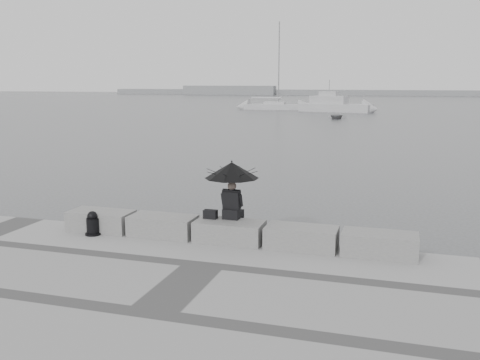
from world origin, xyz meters
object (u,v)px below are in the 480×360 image
(sailboat_left, at_px, (275,106))
(motor_cruiser, at_px, (336,105))
(dinghy, at_px, (336,116))
(mooring_bollard, at_px, (93,225))
(seated_person, at_px, (232,176))

(sailboat_left, distance_m, motor_cruiser, 10.10)
(motor_cruiser, relative_size, dinghy, 3.39)
(mooring_bollard, distance_m, sailboat_left, 68.95)
(mooring_bollard, relative_size, sailboat_left, 0.05)
(dinghy, bearing_deg, sailboat_left, 119.69)
(seated_person, xyz_separation_m, sailboat_left, (-14.89, 67.26, -1.52))
(seated_person, distance_m, motor_cruiser, 64.09)
(sailboat_left, bearing_deg, mooring_bollard, -81.66)
(seated_person, bearing_deg, mooring_bollard, -167.01)
(sailboat_left, height_order, dinghy, sailboat_left)
(sailboat_left, relative_size, dinghy, 4.20)
(seated_person, distance_m, dinghy, 50.16)
(seated_person, bearing_deg, motor_cruiser, 95.78)
(mooring_bollard, height_order, sailboat_left, sailboat_left)
(mooring_bollard, bearing_deg, sailboat_left, 99.64)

